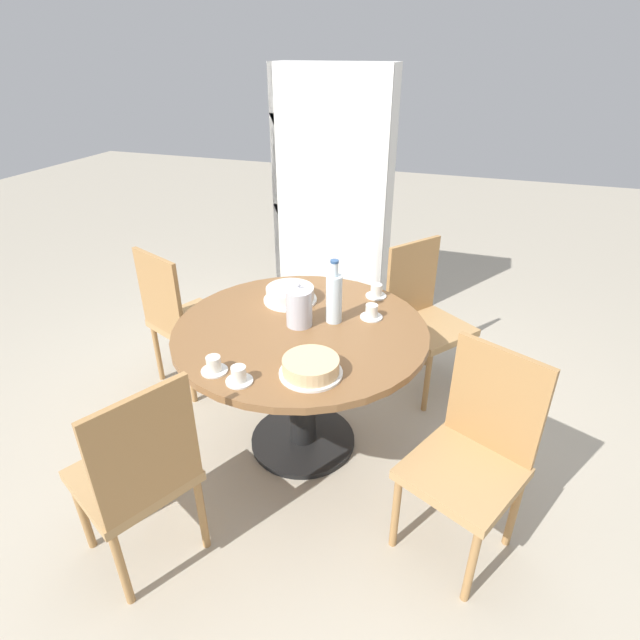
# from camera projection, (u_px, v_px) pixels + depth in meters

# --- Properties ---
(ground_plane) EXTENTS (14.00, 14.00, 0.00)m
(ground_plane) POSITION_uv_depth(u_px,v_px,m) (303.00, 441.00, 2.81)
(ground_plane) COLOR #B2A893
(dining_table) EXTENTS (1.26, 1.26, 0.74)m
(dining_table) POSITION_uv_depth(u_px,v_px,m) (301.00, 356.00, 2.54)
(dining_table) COLOR black
(dining_table) RESTS_ON ground_plane
(chair_a) EXTENTS (0.56, 0.56, 0.93)m
(chair_a) POSITION_uv_depth(u_px,v_px,m) (138.00, 473.00, 1.95)
(chair_a) COLOR #A87A47
(chair_a) RESTS_ON ground_plane
(chair_b) EXTENTS (0.56, 0.56, 0.93)m
(chair_b) POSITION_uv_depth(u_px,v_px,m) (473.00, 454.00, 2.04)
(chair_b) COLOR #A87A47
(chair_b) RESTS_ON ground_plane
(chair_c) EXTENTS (0.59, 0.59, 0.93)m
(chair_c) POSITION_uv_depth(u_px,v_px,m) (424.00, 316.00, 3.09)
(chair_c) COLOR #A87A47
(chair_c) RESTS_ON ground_plane
(chair_d) EXTENTS (0.55, 0.55, 0.93)m
(chair_d) POSITION_uv_depth(u_px,v_px,m) (183.00, 317.00, 3.08)
(chair_d) COLOR #A87A47
(chair_d) RESTS_ON ground_plane
(bookshelf) EXTENTS (0.84, 0.28, 1.87)m
(bookshelf) POSITION_uv_depth(u_px,v_px,m) (331.00, 204.00, 3.65)
(bookshelf) COLOR silver
(bookshelf) RESTS_ON ground_plane
(coffee_pot) EXTENTS (0.13, 0.13, 0.23)m
(coffee_pot) POSITION_uv_depth(u_px,v_px,m) (299.00, 306.00, 2.43)
(coffee_pot) COLOR silver
(coffee_pot) RESTS_ON dining_table
(water_bottle) EXTENTS (0.08, 0.08, 0.33)m
(water_bottle) POSITION_uv_depth(u_px,v_px,m) (334.00, 297.00, 2.45)
(water_bottle) COLOR silver
(water_bottle) RESTS_ON dining_table
(cake_main) EXTENTS (0.29, 0.29, 0.08)m
(cake_main) POSITION_uv_depth(u_px,v_px,m) (290.00, 294.00, 2.70)
(cake_main) COLOR white
(cake_main) RESTS_ON dining_table
(cake_second) EXTENTS (0.27, 0.27, 0.07)m
(cake_second) POSITION_uv_depth(u_px,v_px,m) (311.00, 367.00, 2.09)
(cake_second) COLOR white
(cake_second) RESTS_ON dining_table
(cup_a) EXTENTS (0.11, 0.11, 0.07)m
(cup_a) POSITION_uv_depth(u_px,v_px,m) (372.00, 313.00, 2.53)
(cup_a) COLOR silver
(cup_a) RESTS_ON dining_table
(cup_b) EXTENTS (0.11, 0.11, 0.07)m
(cup_b) POSITION_uv_depth(u_px,v_px,m) (376.00, 292.00, 2.74)
(cup_b) COLOR silver
(cup_b) RESTS_ON dining_table
(cup_c) EXTENTS (0.11, 0.11, 0.07)m
(cup_c) POSITION_uv_depth(u_px,v_px,m) (214.00, 366.00, 2.11)
(cup_c) COLOR silver
(cup_c) RESTS_ON dining_table
(cup_d) EXTENTS (0.11, 0.11, 0.07)m
(cup_d) POSITION_uv_depth(u_px,v_px,m) (239.00, 376.00, 2.04)
(cup_d) COLOR silver
(cup_d) RESTS_ON dining_table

